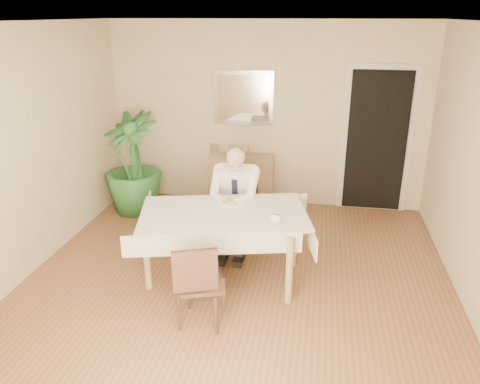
% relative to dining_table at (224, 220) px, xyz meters
% --- Properties ---
extents(room, '(5.00, 5.02, 2.60)m').
position_rel_dining_table_xyz_m(room, '(0.15, -0.25, 0.63)').
color(room, brown).
rests_on(room, ground).
extents(window, '(1.34, 0.04, 1.44)m').
position_rel_dining_table_xyz_m(window, '(0.15, -2.72, 0.78)').
color(window, beige).
rests_on(window, room).
extents(doorway, '(0.96, 0.07, 2.10)m').
position_rel_dining_table_xyz_m(doorway, '(1.70, 2.21, 0.33)').
color(doorway, beige).
rests_on(doorway, ground).
extents(mirror, '(0.86, 0.04, 0.76)m').
position_rel_dining_table_xyz_m(mirror, '(-0.17, 2.22, 0.88)').
color(mirror, silver).
rests_on(mirror, room).
extents(dining_table, '(1.95, 1.41, 0.75)m').
position_rel_dining_table_xyz_m(dining_table, '(0.00, 0.00, 0.00)').
color(dining_table, olive).
rests_on(dining_table, ground).
extents(chair_far, '(0.46, 0.46, 0.95)m').
position_rel_dining_table_xyz_m(chair_far, '(0.00, 0.89, -0.13)').
color(chair_far, '#3D2317').
rests_on(chair_far, ground).
extents(chair_near, '(0.50, 0.51, 0.83)m').
position_rel_dining_table_xyz_m(chair_near, '(-0.04, -0.88, -0.21)').
color(chair_near, '#3D2317').
rests_on(chair_near, ground).
extents(seated_man, '(0.48, 0.72, 1.24)m').
position_rel_dining_table_xyz_m(seated_man, '(0.00, 0.59, 0.02)').
color(seated_man, white).
rests_on(seated_man, ground).
extents(plate, '(0.26, 0.26, 0.02)m').
position_rel_dining_table_xyz_m(plate, '(0.04, 0.24, 0.09)').
color(plate, white).
rests_on(plate, dining_table).
extents(food, '(0.14, 0.14, 0.06)m').
position_rel_dining_table_xyz_m(food, '(0.04, 0.24, 0.11)').
color(food, olive).
rests_on(food, dining_table).
extents(knife, '(0.01, 0.13, 0.01)m').
position_rel_dining_table_xyz_m(knife, '(0.08, 0.18, 0.11)').
color(knife, silver).
rests_on(knife, dining_table).
extents(fork, '(0.01, 0.13, 0.01)m').
position_rel_dining_table_xyz_m(fork, '(-0.00, 0.18, 0.11)').
color(fork, silver).
rests_on(fork, dining_table).
extents(coffee_mug, '(0.14, 0.14, 0.09)m').
position_rel_dining_table_xyz_m(coffee_mug, '(0.55, -0.14, 0.13)').
color(coffee_mug, white).
rests_on(coffee_mug, dining_table).
extents(sideboard, '(0.96, 0.38, 0.75)m').
position_rel_dining_table_xyz_m(sideboard, '(-0.17, 2.07, -0.29)').
color(sideboard, olive).
rests_on(sideboard, ground).
extents(photo_frame_left, '(0.10, 0.02, 0.14)m').
position_rel_dining_table_xyz_m(photo_frame_left, '(-0.60, 2.14, 0.15)').
color(photo_frame_left, silver).
rests_on(photo_frame_left, sideboard).
extents(photo_frame_center, '(0.10, 0.02, 0.14)m').
position_rel_dining_table_xyz_m(photo_frame_center, '(-0.33, 2.10, 0.15)').
color(photo_frame_center, silver).
rests_on(photo_frame_center, sideboard).
extents(photo_frame_right, '(0.10, 0.02, 0.14)m').
position_rel_dining_table_xyz_m(photo_frame_right, '(-0.12, 2.11, 0.15)').
color(photo_frame_right, silver).
rests_on(photo_frame_right, sideboard).
extents(potted_palm, '(1.03, 1.03, 1.42)m').
position_rel_dining_table_xyz_m(potted_palm, '(-1.62, 1.55, 0.04)').
color(potted_palm, '#255B26').
rests_on(potted_palm, ground).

